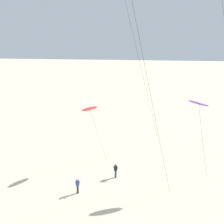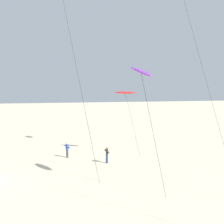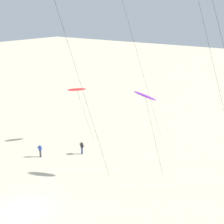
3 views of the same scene
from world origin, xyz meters
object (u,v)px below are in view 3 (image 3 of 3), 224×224
Objects in this scene: kite_purple at (145,96)px; kite_red at (77,90)px; kite_flyer_nearest at (40,150)px; kite_flyer_middle at (82,147)px.

kite_red is at bearing 167.03° from kite_purple.
kite_purple reaches higher than kite_red.
kite_red reaches higher than kite_flyer_nearest.
kite_red is at bearing 137.47° from kite_flyer_middle.
kite_red is 12.33m from kite_purple.
kite_flyer_nearest is at bearing -134.78° from kite_flyer_middle.
kite_flyer_middle is (-8.54, -0.34, -7.90)m from kite_purple.
kite_purple is 5.62× the size of kite_flyer_middle.
kite_red is 0.78× the size of kite_purple.
kite_flyer_middle is at bearing -177.71° from kite_purple.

